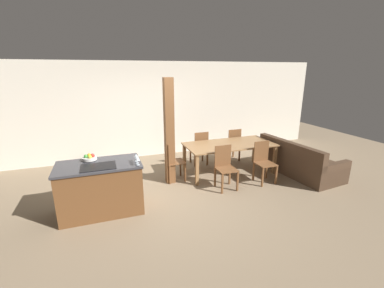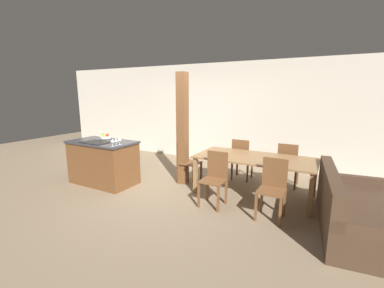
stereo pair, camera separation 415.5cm
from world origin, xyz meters
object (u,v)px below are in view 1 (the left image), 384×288
dining_table (229,147)px  dining_chair_near_left (225,166)px  wine_glass_near (138,159)px  timber_post (169,132)px  wine_glass_far (136,156)px  couch (298,163)px  kitchen_island (101,188)px  dining_chair_far_left (200,147)px  wine_glass_middle (137,157)px  dining_chair_head_end (172,161)px  dining_chair_far_right (232,144)px  dining_chair_near_right (264,161)px  fruit_bowl (90,158)px

dining_table → dining_chair_near_left: 0.90m
wine_glass_near → timber_post: timber_post is taller
wine_glass_far → couch: wine_glass_far is taller
dining_table → kitchen_island: bearing=-163.5°
dining_table → dining_chair_far_left: dining_chair_far_left is taller
wine_glass_middle → dining_table: 2.64m
dining_chair_near_left → dining_chair_head_end: 1.22m
wine_glass_middle → dining_chair_far_right: bearing=32.9°
kitchen_island → dining_chair_far_right: kitchen_island is taller
wine_glass_near → dining_chair_near_right: 2.94m
dining_chair_far_left → wine_glass_middle: bearing=44.4°
kitchen_island → timber_post: timber_post is taller
wine_glass_near → dining_chair_near_left: bearing=13.8°
wine_glass_middle → timber_post: size_ratio=0.06×
wine_glass_near → timber_post: bearing=53.1°
kitchen_island → wine_glass_middle: bearing=-19.3°
dining_table → timber_post: 1.60m
kitchen_island → couch: size_ratio=0.70×
wine_glass_far → dining_chair_far_left: wine_glass_far is taller
wine_glass_far → dining_chair_far_right: 3.39m
dining_chair_near_right → dining_chair_head_end: size_ratio=1.00×
dining_chair_far_left → timber_post: bearing=37.9°
dining_chair_far_right → kitchen_island: bearing=25.0°
dining_chair_far_left → dining_chair_head_end: (-0.97, -0.74, 0.00)m
kitchen_island → couch: bearing=3.4°
dining_chair_far_right → dining_chair_head_end: bearing=20.8°
wine_glass_far → dining_chair_far_right: size_ratio=0.15×
dining_chair_near_left → couch: dining_chair_near_left is taller
dining_chair_near_right → wine_glass_far: bearing=-174.4°
wine_glass_middle → couch: bearing=7.1°
dining_table → timber_post: bearing=-177.5°
wine_glass_near → dining_table: wine_glass_near is taller
wine_glass_near → dining_chair_near_left: wine_glass_near is taller
couch → dining_chair_head_end: bearing=72.9°
wine_glass_near → timber_post: (0.85, 1.13, 0.13)m
wine_glass_middle → dining_chair_head_end: wine_glass_middle is taller
kitchen_island → dining_chair_near_right: bearing=2.5°
fruit_bowl → timber_post: 1.73m
wine_glass_far → kitchen_island: bearing=168.5°
wine_glass_far → dining_chair_far_right: bearing=31.5°
dining_chair_near_right → couch: bearing=6.5°
dining_table → fruit_bowl: bearing=-168.3°
fruit_bowl → dining_chair_far_right: 3.91m
dining_chair_head_end → timber_post: timber_post is taller
dining_table → dining_chair_far_right: size_ratio=2.34×
wine_glass_near → wine_glass_middle: same height
wine_glass_middle → couch: (3.96, 0.50, -0.76)m
fruit_bowl → wine_glass_near: size_ratio=1.79×
wine_glass_near → dining_chair_head_end: size_ratio=0.15×
couch → timber_post: timber_post is taller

